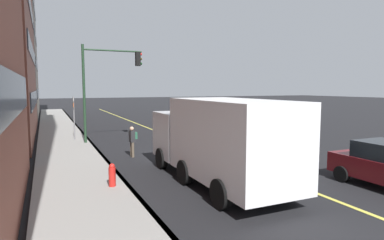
{
  "coord_description": "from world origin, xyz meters",
  "views": [
    {
      "loc": [
        -15.01,
        8.13,
        3.51
      ],
      "look_at": [
        -2.22,
        2.34,
        2.11
      ],
      "focal_mm": 30.51,
      "sensor_mm": 36.0,
      "label": 1
    }
  ],
  "objects_px": {
    "traffic_light_mast": "(106,77)",
    "street_sign_post": "(74,115)",
    "car_navy": "(232,129)",
    "fire_hydrant": "(112,177)",
    "truck_white": "(219,139)",
    "pedestrian_with_backpack": "(132,139)",
    "car_tan": "(188,121)"
  },
  "relations": [
    {
      "from": "car_tan",
      "to": "traffic_light_mast",
      "type": "height_order",
      "value": "traffic_light_mast"
    },
    {
      "from": "car_navy",
      "to": "fire_hydrant",
      "type": "distance_m",
      "value": 11.47
    },
    {
      "from": "car_navy",
      "to": "traffic_light_mast",
      "type": "xyz_separation_m",
      "value": [
        2.6,
        7.49,
        3.32
      ]
    },
    {
      "from": "street_sign_post",
      "to": "fire_hydrant",
      "type": "bearing_deg",
      "value": -178.44
    },
    {
      "from": "street_sign_post",
      "to": "fire_hydrant",
      "type": "height_order",
      "value": "street_sign_post"
    },
    {
      "from": "traffic_light_mast",
      "to": "street_sign_post",
      "type": "height_order",
      "value": "traffic_light_mast"
    },
    {
      "from": "truck_white",
      "to": "pedestrian_with_backpack",
      "type": "bearing_deg",
      "value": 16.22
    },
    {
      "from": "truck_white",
      "to": "traffic_light_mast",
      "type": "xyz_separation_m",
      "value": [
        10.47,
        2.15,
        2.48
      ]
    },
    {
      "from": "car_tan",
      "to": "fire_hydrant",
      "type": "bearing_deg",
      "value": 146.99
    },
    {
      "from": "pedestrian_with_backpack",
      "to": "fire_hydrant",
      "type": "relative_size",
      "value": 1.65
    },
    {
      "from": "truck_white",
      "to": "car_tan",
      "type": "bearing_deg",
      "value": -19.59
    },
    {
      "from": "car_tan",
      "to": "street_sign_post",
      "type": "distance_m",
      "value": 9.43
    },
    {
      "from": "traffic_light_mast",
      "to": "pedestrian_with_backpack",
      "type": "bearing_deg",
      "value": -174.52
    },
    {
      "from": "car_navy",
      "to": "fire_hydrant",
      "type": "bearing_deg",
      "value": 127.99
    },
    {
      "from": "car_navy",
      "to": "street_sign_post",
      "type": "xyz_separation_m",
      "value": [
        4.17,
        9.34,
        0.91
      ]
    },
    {
      "from": "traffic_light_mast",
      "to": "street_sign_post",
      "type": "relative_size",
      "value": 2.07
    },
    {
      "from": "pedestrian_with_backpack",
      "to": "fire_hydrant",
      "type": "distance_m",
      "value": 5.46
    },
    {
      "from": "truck_white",
      "to": "pedestrian_with_backpack",
      "type": "distance_m",
      "value": 6.17
    },
    {
      "from": "truck_white",
      "to": "pedestrian_with_backpack",
      "type": "xyz_separation_m",
      "value": [
        5.87,
        1.71,
        -0.77
      ]
    },
    {
      "from": "street_sign_post",
      "to": "car_navy",
      "type": "bearing_deg",
      "value": -114.05
    },
    {
      "from": "street_sign_post",
      "to": "fire_hydrant",
      "type": "xyz_separation_m",
      "value": [
        -11.22,
        -0.3,
        -1.26
      ]
    },
    {
      "from": "street_sign_post",
      "to": "truck_white",
      "type": "bearing_deg",
      "value": -161.64
    },
    {
      "from": "car_tan",
      "to": "traffic_light_mast",
      "type": "xyz_separation_m",
      "value": [
        -3.86,
        7.25,
        3.42
      ]
    },
    {
      "from": "car_navy",
      "to": "traffic_light_mast",
      "type": "height_order",
      "value": "traffic_light_mast"
    },
    {
      "from": "traffic_light_mast",
      "to": "fire_hydrant",
      "type": "distance_m",
      "value": 10.45
    },
    {
      "from": "fire_hydrant",
      "to": "street_sign_post",
      "type": "bearing_deg",
      "value": 1.56
    },
    {
      "from": "truck_white",
      "to": "fire_hydrant",
      "type": "distance_m",
      "value": 3.96
    },
    {
      "from": "truck_white",
      "to": "pedestrian_with_backpack",
      "type": "height_order",
      "value": "truck_white"
    },
    {
      "from": "car_tan",
      "to": "fire_hydrant",
      "type": "height_order",
      "value": "car_tan"
    },
    {
      "from": "traffic_light_mast",
      "to": "fire_hydrant",
      "type": "xyz_separation_m",
      "value": [
        -9.66,
        1.54,
        -3.68
      ]
    },
    {
      "from": "car_navy",
      "to": "pedestrian_with_backpack",
      "type": "relative_size",
      "value": 2.98
    },
    {
      "from": "pedestrian_with_backpack",
      "to": "fire_hydrant",
      "type": "bearing_deg",
      "value": 158.67
    }
  ]
}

